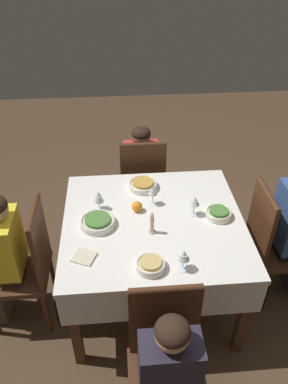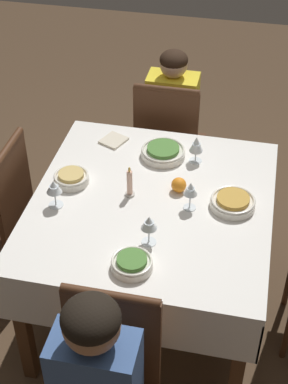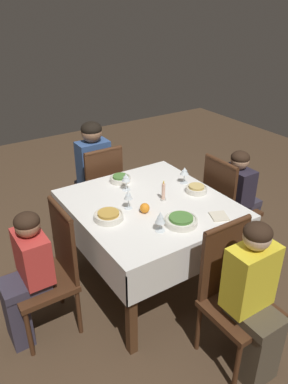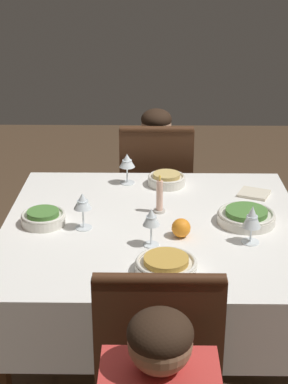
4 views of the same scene
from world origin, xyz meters
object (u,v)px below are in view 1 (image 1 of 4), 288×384
wine_glass_north (153,191)px  chair_east (271,242)px  chair_north (142,182)px  bowl_north (143,185)px  dining_table (153,231)px  chair_south (166,359)px  bowl_south (151,265)px  orange_fruit (137,207)px  napkin_red_folded (84,257)px  bowl_east (219,213)px  person_child_red (141,168)px  candle_centerpiece (152,225)px  wine_glass_east (194,201)px  wine_glass_west (99,197)px  person_child_yellow (0,257)px  chair_west (28,263)px  bowl_west (98,222)px  wine_glass_south (184,256)px

wine_glass_north → chair_east: bearing=-12.3°
chair_north → bowl_north: chair_north is taller
dining_table → wine_glass_north: (0.01, 0.18, 0.20)m
chair_south → bowl_south: bearing=96.3°
orange_fruit → napkin_red_folded: orange_fruit is taller
chair_south → bowl_north: 1.22m
bowl_east → bowl_south: same height
dining_table → bowl_east: bearing=0.8°
person_child_red → candle_centerpiece: 1.14m
wine_glass_north → candle_centerpiece: 0.30m
wine_glass_north → bowl_north: bearing=104.7°
person_child_red → candle_centerpiece: size_ratio=5.98×
wine_glass_north → chair_south: bearing=-91.4°
person_child_red → wine_glass_east: (0.29, -0.94, 0.34)m
bowl_east → wine_glass_west: (-0.79, 0.15, 0.07)m
person_child_red → chair_south: bearing=89.9°
bowl_south → candle_centerpiece: size_ratio=1.04×
chair_east → bowl_south: (-0.91, -0.41, 0.29)m
person_child_red → person_child_yellow: (-1.01, -1.06, 0.05)m
bowl_east → bowl_north: same height
chair_west → orange_fruit: (0.75, 0.18, 0.29)m
chair_west → wine_glass_west: 0.65m
person_child_red → bowl_west: 1.09m
person_child_yellow → wine_glass_east: size_ratio=7.24×
bowl_east → wine_glass_north: 0.47m
wine_glass_east → bowl_north: 0.46m
bowl_west → orange_fruit: orange_fruit is taller
chair_west → bowl_north: bearing=118.6°
person_child_red → wine_glass_south: bearing=95.4°
napkin_red_folded → wine_glass_west: bearing=79.2°
bowl_south → wine_glass_west: bearing=117.9°
chair_west → bowl_east: size_ratio=5.50×
bowl_north → bowl_west: 0.51m
bowl_south → bowl_west: bearing=127.8°
bowl_east → napkin_red_folded: (-0.88, -0.30, -0.02)m
wine_glass_north → wine_glass_west: size_ratio=1.00×
bowl_north → bowl_south: bearing=-91.4°
chair_west → napkin_red_folded: bearing=61.0°
wine_glass_west → napkin_red_folded: bearing=-100.8°
chair_north → bowl_east: bearing=118.9°
bowl_west → orange_fruit: bearing=25.5°
wine_glass_west → wine_glass_south: bearing=-50.6°
dining_table → person_child_red: bearing=90.7°
wine_glass_north → person_child_yellow: bearing=-166.3°
bowl_north → chair_west: bearing=-151.4°
dining_table → wine_glass_east: (0.27, 0.04, 0.20)m
person_child_yellow → wine_glass_south: 1.23m
wine_glass_west → candle_centerpiece: (0.33, -0.26, -0.04)m
bowl_east → wine_glass_east: bearing=167.2°
dining_table → bowl_north: 0.39m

